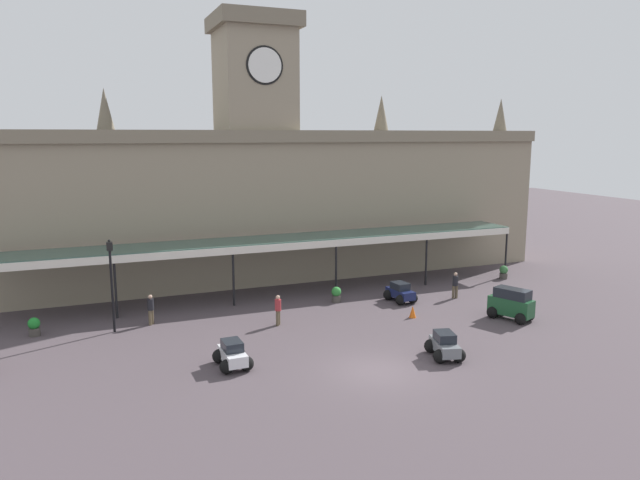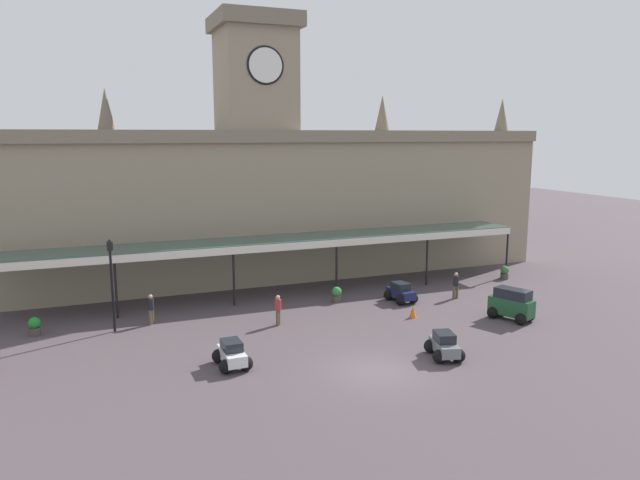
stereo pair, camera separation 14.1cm
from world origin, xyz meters
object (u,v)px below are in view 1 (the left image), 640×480
Objects in this scene: car_grey_sedan at (445,347)px; pedestrian_beside_cars at (278,309)px; planter_near_kerb at (504,272)px; pedestrian_near_entrance at (455,284)px; victorian_lamppost at (111,275)px; car_navy_sedan at (400,293)px; pedestrian_crossing_forecourt at (151,308)px; car_white_sedan at (233,356)px; car_green_van at (511,305)px; planter_by_canopy at (34,327)px; traffic_cone at (413,312)px; planter_forecourt_centre at (336,294)px.

pedestrian_beside_cars reaches higher than car_grey_sedan.
pedestrian_near_entrance is at bearing -153.88° from planter_near_kerb.
car_navy_sedan is at bearing -1.78° from victorian_lamppost.
pedestrian_crossing_forecourt reaches higher than planter_near_kerb.
pedestrian_beside_cars is at bearing 52.58° from car_white_sedan.
planter_near_kerb is at bearing 53.35° from car_green_van.
car_navy_sedan is at bearing 169.64° from pedestrian_near_entrance.
planter_by_canopy is at bearing 175.12° from pedestrian_near_entrance.
car_navy_sedan is at bearing 72.58° from traffic_cone.
car_white_sedan is 0.42× the size of victorian_lamppost.
planter_by_canopy is (-12.11, 3.04, -0.42)m from pedestrian_beside_cars.
pedestrian_near_entrance is (18.34, -1.71, 0.00)m from pedestrian_crossing_forecourt.
pedestrian_crossing_forecourt and pedestrian_near_entrance have the same top height.
car_green_van is at bearing -126.65° from planter_near_kerb.
traffic_cone is at bearing -107.42° from car_navy_sedan.
car_grey_sedan reaches higher than traffic_cone.
victorian_lamppost is (-1.93, -0.54, 2.14)m from pedestrian_crossing_forecourt.
victorian_lamppost reaches higher than pedestrian_near_entrance.
car_navy_sedan is 2.21× the size of planter_by_canopy.
pedestrian_beside_cars is 12.49m from planter_by_canopy.
car_green_van reaches higher than car_white_sedan.
car_white_sedan is at bearing -152.00° from car_navy_sedan.
pedestrian_beside_cars is at bearing -22.94° from pedestrian_crossing_forecourt.
car_green_van is 0.53× the size of victorian_lamppost.
pedestrian_near_entrance is at bearing 28.86° from traffic_cone.
pedestrian_beside_cars reaches higher than car_white_sedan.
pedestrian_crossing_forecourt is 1.00× the size of pedestrian_beside_cars.
pedestrian_near_entrance reaches higher than car_grey_sedan.
victorian_lamppost is at bearing -176.31° from planter_forecourt_centre.
car_white_sedan is 1.24× the size of pedestrian_crossing_forecourt.
traffic_cone is at bearing -13.12° from planter_by_canopy.
victorian_lamppost is 4.70m from planter_by_canopy.
car_grey_sedan is at bearing -84.75° from planter_forecourt_centre.
pedestrian_beside_cars is 1.74× the size of planter_forecourt_centre.
planter_near_kerb is 30.35m from planter_by_canopy.
car_grey_sedan is 1.32× the size of pedestrian_beside_cars.
car_white_sedan is 3.06× the size of traffic_cone.
car_green_van reaches higher than planter_forecourt_centre.
victorian_lamppost is 5.11× the size of planter_forecourt_centre.
pedestrian_near_entrance is (-0.36, 4.84, 0.10)m from car_green_van.
pedestrian_crossing_forecourt is at bearing 140.11° from car_grey_sedan.
car_navy_sedan reaches higher than planter_forecourt_centre.
car_navy_sedan is 0.43× the size of victorian_lamppost.
car_green_van is 12.94m from pedestrian_beside_cars.
car_grey_sedan is 2.30× the size of planter_forecourt_centre.
car_navy_sedan is 16.92m from victorian_lamppost.
victorian_lamppost is 16.38m from traffic_cone.
pedestrian_crossing_forecourt and pedestrian_beside_cars have the same top height.
pedestrian_beside_cars is 1.74× the size of planter_by_canopy.
car_green_van is 1.55× the size of pedestrian_crossing_forecourt.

